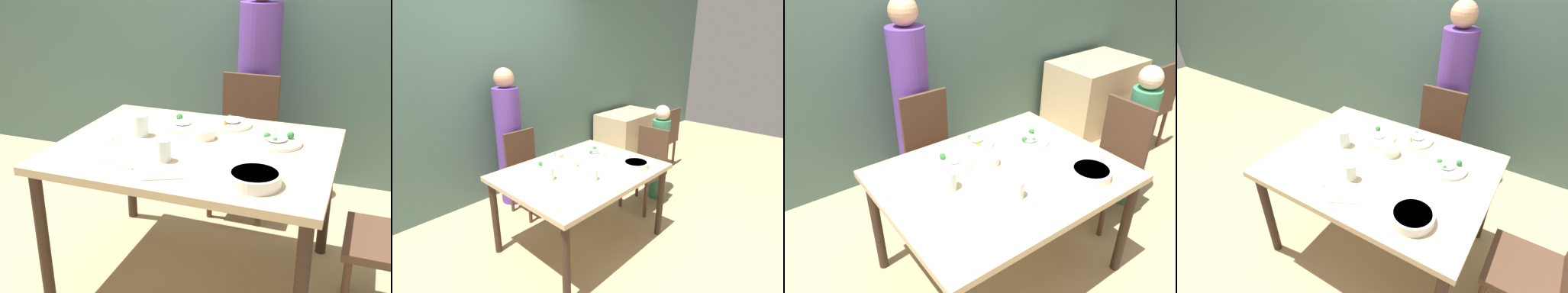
% 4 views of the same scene
% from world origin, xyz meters
% --- Properties ---
extents(ground_plane, '(10.00, 10.00, 0.00)m').
position_xyz_m(ground_plane, '(0.00, 0.00, 0.00)').
color(ground_plane, tan).
extents(dining_table, '(1.35, 1.04, 0.75)m').
position_xyz_m(dining_table, '(0.00, 0.00, 0.67)').
color(dining_table, tan).
rests_on(dining_table, ground_plane).
extents(chair_adult_spot, '(0.40, 0.40, 0.91)m').
position_xyz_m(chair_adult_spot, '(0.03, 0.86, 0.49)').
color(chair_adult_spot, '#4C3323').
rests_on(chair_adult_spot, ground_plane).
extents(person_adult, '(0.29, 0.29, 1.56)m').
position_xyz_m(person_adult, '(0.03, 1.17, 0.73)').
color(person_adult, '#5B3893').
rests_on(person_adult, ground_plane).
extents(bowl_curry, '(0.22, 0.22, 0.05)m').
position_xyz_m(bowl_curry, '(0.37, -0.32, 0.78)').
color(bowl_curry, white).
rests_on(bowl_curry, dining_table).
extents(plate_rice_adult, '(0.24, 0.24, 0.06)m').
position_xyz_m(plate_rice_adult, '(0.37, 0.18, 0.77)').
color(plate_rice_adult, white).
rests_on(plate_rice_adult, dining_table).
extents(plate_rice_child, '(0.23, 0.23, 0.05)m').
position_xyz_m(plate_rice_child, '(0.07, 0.37, 0.77)').
color(plate_rice_child, white).
rests_on(plate_rice_child, dining_table).
extents(plate_noodles, '(0.25, 0.25, 0.05)m').
position_xyz_m(plate_noodles, '(-0.17, 0.25, 0.77)').
color(plate_noodles, white).
rests_on(plate_noodles, dining_table).
extents(bowl_rice_small, '(0.12, 0.12, 0.05)m').
position_xyz_m(bowl_rice_small, '(-0.00, 0.12, 0.78)').
color(bowl_rice_small, white).
rests_on(bowl_rice_small, dining_table).
extents(glass_water_tall, '(0.08, 0.08, 0.11)m').
position_xyz_m(glass_water_tall, '(-0.32, 0.05, 0.81)').
color(glass_water_tall, silver).
rests_on(glass_water_tall, dining_table).
extents(glass_water_short, '(0.07, 0.07, 0.10)m').
position_xyz_m(glass_water_short, '(-0.08, -0.21, 0.80)').
color(glass_water_short, silver).
rests_on(glass_water_short, dining_table).
extents(napkin_folded, '(0.14, 0.14, 0.01)m').
position_xyz_m(napkin_folded, '(-0.50, -0.03, 0.76)').
color(napkin_folded, white).
rests_on(napkin_folded, dining_table).
extents(fork_steel, '(0.17, 0.10, 0.01)m').
position_xyz_m(fork_steel, '(0.00, -0.40, 0.76)').
color(fork_steel, silver).
rests_on(fork_steel, dining_table).
extents(spoon_steel, '(0.18, 0.05, 0.01)m').
position_xyz_m(spoon_steel, '(-0.25, -0.34, 0.76)').
color(spoon_steel, silver).
rests_on(spoon_steel, dining_table).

